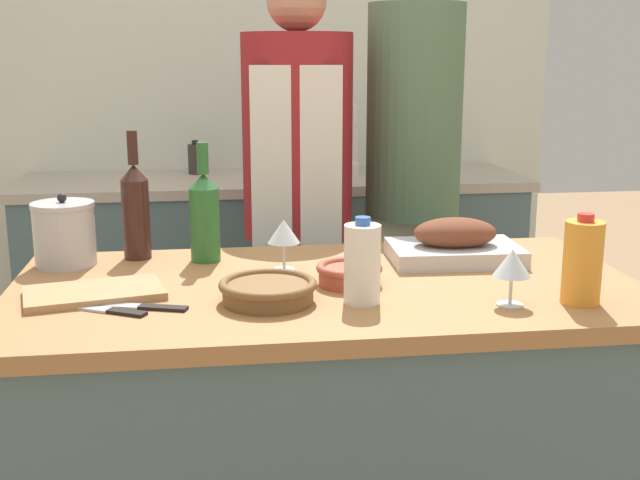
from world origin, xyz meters
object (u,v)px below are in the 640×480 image
object	(u,v)px
wine_bottle_green	(205,215)
wine_glass_left	(512,264)
stock_pot	(64,234)
mixing_bowl	(349,273)
juice_jug	(583,262)
stand_mixer	(337,146)
person_cook_guest	(413,176)
knife_paring	(102,310)
condiment_bottle_extra	(196,159)
milk_jug	(362,263)
knife_chef	(130,306)
condiment_bottle_tall	(299,159)
wine_glass_right	(284,233)
cutting_board	(94,293)
wine_bottle_dark	(136,209)
roasting_pan	(455,245)
wicker_basket	(268,290)
condiment_bottle_short	(446,154)
person_cook_aproned	(298,202)

from	to	relation	value
wine_bottle_green	wine_glass_left	distance (m)	0.83
stock_pot	mixing_bowl	world-z (taller)	stock_pot
juice_jug	stand_mixer	xyz separation A→B (m)	(-0.26, 1.82, 0.06)
juice_jug	person_cook_guest	size ratio (longest dim) A/B	0.11
knife_paring	condiment_bottle_extra	bearing A→B (deg)	84.31
wine_bottle_green	stand_mixer	bearing A→B (deg)	66.76
milk_jug	knife_chef	size ratio (longest dim) A/B	0.70
knife_chef	condiment_bottle_tall	distance (m)	1.81
wine_glass_left	wine_glass_right	bearing A→B (deg)	142.03
cutting_board	person_cook_guest	world-z (taller)	person_cook_guest
mixing_bowl	wine_bottle_dark	distance (m)	0.63
roasting_pan	condiment_bottle_extra	distance (m)	1.69
roasting_pan	wicker_basket	distance (m)	0.60
stock_pot	roasting_pan	bearing A→B (deg)	-5.86
condiment_bottle_short	person_cook_guest	size ratio (longest dim) A/B	0.11
condiment_bottle_extra	person_cook_aproned	size ratio (longest dim) A/B	0.09
roasting_pan	stand_mixer	world-z (taller)	stand_mixer
cutting_board	knife_paring	bearing A→B (deg)	-74.41
juice_jug	person_cook_aproned	size ratio (longest dim) A/B	0.12
wine_glass_left	condiment_bottle_short	xyz separation A→B (m)	(0.36, 1.72, 0.02)
wine_glass_right	person_cook_guest	bearing A→B (deg)	54.20
person_cook_aproned	cutting_board	bearing A→B (deg)	-116.48
knife_paring	stock_pot	bearing A→B (deg)	108.89
wine_bottle_dark	stand_mixer	world-z (taller)	wine_bottle_dark
knife_chef	person_cook_guest	distance (m)	1.34
wine_bottle_dark	condiment_bottle_extra	bearing A→B (deg)	84.10
cutting_board	condiment_bottle_extra	distance (m)	1.75
juice_jug	knife_paring	xyz separation A→B (m)	(-1.05, 0.09, -0.09)
wine_glass_left	condiment_bottle_short	size ratio (longest dim) A/B	0.64
wine_glass_left	stock_pot	bearing A→B (deg)	154.29
milk_jug	mixing_bowl	bearing A→B (deg)	91.41
stock_pot	knife_paring	size ratio (longest dim) A/B	0.88
wicker_basket	juice_jug	size ratio (longest dim) A/B	1.08
stand_mixer	condiment_bottle_tall	distance (m)	0.17
wine_bottle_dark	wine_glass_right	bearing A→B (deg)	-25.13
wine_glass_right	roasting_pan	bearing A→B (deg)	3.32
juice_jug	milk_jug	world-z (taller)	juice_jug
milk_jug	stand_mixer	bearing A→B (deg)	82.73
roasting_pan	condiment_bottle_short	xyz separation A→B (m)	(0.37, 1.33, 0.07)
mixing_bowl	stock_pot	bearing A→B (deg)	157.89
person_cook_aproned	milk_jug	bearing A→B (deg)	-81.17
milk_jug	condiment_bottle_short	xyz separation A→B (m)	(0.69, 1.65, 0.03)
wine_glass_left	knife_paring	size ratio (longest dim) A/B	0.59
wine_glass_left	person_cook_aproned	size ratio (longest dim) A/B	0.08
roasting_pan	condiment_bottle_tall	bearing A→B (deg)	100.22
roasting_pan	condiment_bottle_short	distance (m)	1.38
mixing_bowl	knife_paring	bearing A→B (deg)	-167.67
cutting_board	condiment_bottle_short	xyz separation A→B (m)	(1.29, 1.52, 0.11)
knife_chef	condiment_bottle_extra	xyz separation A→B (m)	(0.13, 1.82, 0.09)
wicker_basket	juice_jug	bearing A→B (deg)	-8.37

